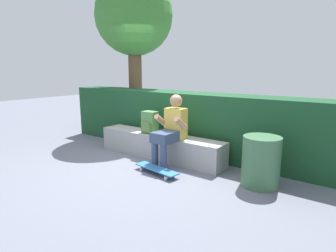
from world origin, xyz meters
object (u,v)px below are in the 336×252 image
Objects in this scene: person_skater at (171,128)px; backpack_on_bench at (150,122)px; bench_main at (159,146)px; skateboard_near_person at (157,169)px; trash_bin at (261,161)px.

person_skater is 0.67m from backpack_on_bench.
person_skater reaches higher than bench_main.
skateboard_near_person is at bearing -80.88° from person_skater.
skateboard_near_person is at bearing -160.16° from trash_bin.
bench_main is 1.94m from trash_bin.
trash_bin is (2.15, -0.16, -0.28)m from backpack_on_bench.
skateboard_near_person is (0.08, -0.48, -0.56)m from person_skater.
skateboard_near_person is 1.17× the size of trash_bin.
bench_main is at bearing 174.96° from trash_bin.
person_skater reaches higher than skateboard_near_person.
person_skater is 1.54m from trash_bin.
backpack_on_bench is at bearing 162.51° from person_skater.
backpack_on_bench is at bearing 175.72° from trash_bin.
person_skater is at bearing -178.49° from trash_bin.
backpack_on_bench is (-0.22, -0.01, 0.41)m from bench_main.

